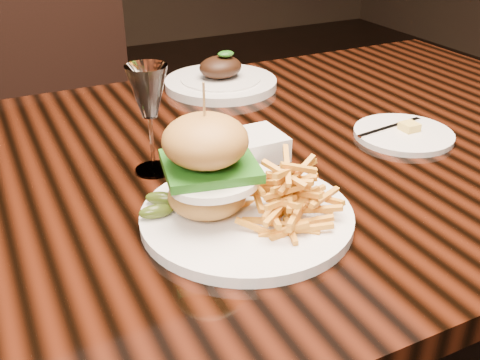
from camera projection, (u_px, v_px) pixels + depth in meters
name	position (u px, v px, depth m)	size (l,w,h in m)	color
dining_table	(224.00, 200.00, 0.94)	(1.60, 0.90, 0.75)	black
burger_plate	(244.00, 188.00, 0.71)	(0.28, 0.28, 0.19)	silver
side_saucer	(403.00, 134.00, 0.98)	(0.17, 0.17, 0.02)	silver
ramekin	(255.00, 146.00, 0.90)	(0.09, 0.09, 0.04)	silver
wine_glass	(148.00, 96.00, 0.81)	(0.06, 0.06, 0.17)	white
far_dish	(221.00, 80.00, 1.20)	(0.24, 0.24, 0.08)	silver
chair_far	(75.00, 110.00, 1.67)	(0.54, 0.54, 0.95)	black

